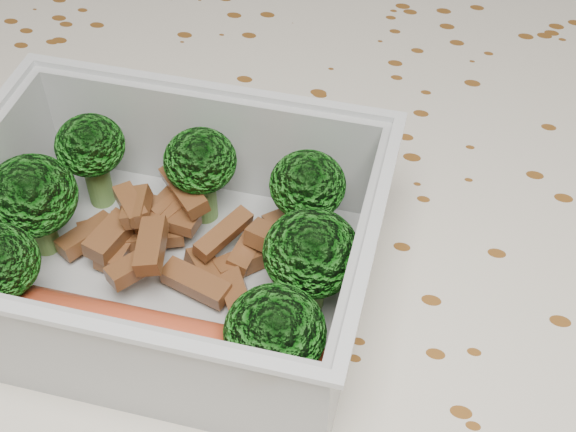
# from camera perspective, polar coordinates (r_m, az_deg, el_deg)

# --- Properties ---
(dining_table) EXTENTS (1.40, 0.90, 0.75)m
(dining_table) POSITION_cam_1_polar(r_m,az_deg,el_deg) (0.46, -1.25, -9.99)
(dining_table) COLOR brown
(dining_table) RESTS_ON ground
(tablecloth) EXTENTS (1.46, 0.96, 0.19)m
(tablecloth) POSITION_cam_1_polar(r_m,az_deg,el_deg) (0.42, -1.36, -6.22)
(tablecloth) COLOR silver
(tablecloth) RESTS_ON dining_table
(lunch_container) EXTENTS (0.19, 0.15, 0.07)m
(lunch_container) POSITION_cam_1_polar(r_m,az_deg,el_deg) (0.36, -8.58, -2.74)
(lunch_container) COLOR silver
(lunch_container) RESTS_ON tablecloth
(broccoli_florets) EXTENTS (0.17, 0.12, 0.05)m
(broccoli_florets) POSITION_cam_1_polar(r_m,az_deg,el_deg) (0.35, -7.91, -0.73)
(broccoli_florets) COLOR #608C3F
(broccoli_florets) RESTS_ON lunch_container
(meat_pile) EXTENTS (0.12, 0.07, 0.03)m
(meat_pile) POSITION_cam_1_polar(r_m,az_deg,el_deg) (0.38, -8.19, -1.42)
(meat_pile) COLOR brown
(meat_pile) RESTS_ON lunch_container
(sausage) EXTENTS (0.16, 0.03, 0.02)m
(sausage) POSITION_cam_1_polar(r_m,az_deg,el_deg) (0.35, -10.19, -8.46)
(sausage) COLOR #CB4827
(sausage) RESTS_ON lunch_container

